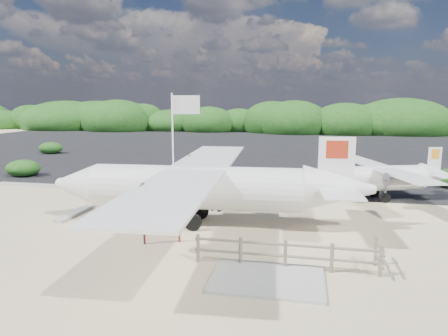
# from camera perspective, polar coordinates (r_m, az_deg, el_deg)

# --- Properties ---
(ground) EXTENTS (160.00, 160.00, 0.00)m
(ground) POSITION_cam_1_polar(r_m,az_deg,el_deg) (19.69, -8.39, -6.91)
(ground) COLOR beige
(asphalt_apron) EXTENTS (90.00, 50.00, 0.04)m
(asphalt_apron) POSITION_cam_1_polar(r_m,az_deg,el_deg) (48.50, 3.67, 2.96)
(asphalt_apron) COLOR #B2B2B2
(asphalt_apron) RESTS_ON ground
(lagoon) EXTENTS (9.00, 7.00, 0.40)m
(lagoon) POSITION_cam_1_polar(r_m,az_deg,el_deg) (25.32, -26.77, -4.14)
(lagoon) COLOR #B2B2B2
(lagoon) RESTS_ON ground
(walkway_pad) EXTENTS (3.50, 2.50, 0.10)m
(walkway_pad) POSITION_cam_1_polar(r_m,az_deg,el_deg) (13.02, 6.17, -15.70)
(walkway_pad) COLOR #B2B2B2
(walkway_pad) RESTS_ON ground
(vegetation_band) EXTENTS (124.00, 8.00, 4.40)m
(vegetation_band) POSITION_cam_1_polar(r_m,az_deg,el_deg) (73.24, 6.34, 5.14)
(vegetation_band) COLOR #B2B2B2
(vegetation_band) RESTS_ON ground
(fence) EXTENTS (6.40, 2.00, 1.10)m
(fence) POSITION_cam_1_polar(r_m,az_deg,el_deg) (13.90, 8.69, -14.06)
(fence) COLOR #B2B2B2
(fence) RESTS_ON ground
(baggage_cart) EXTENTS (2.68, 1.85, 1.23)m
(baggage_cart) POSITION_cam_1_polar(r_m,az_deg,el_deg) (21.57, -12.79, -5.58)
(baggage_cart) COLOR #110CB7
(baggage_cart) RESTS_ON ground
(flagpole) EXTENTS (1.26, 0.78, 5.88)m
(flagpole) POSITION_cam_1_polar(r_m,az_deg,el_deg) (18.10, -7.07, -8.36)
(flagpole) COLOR white
(flagpole) RESTS_ON ground
(signboard) EXTENTS (1.49, 0.70, 1.27)m
(signboard) POSITION_cam_1_polar(r_m,az_deg,el_deg) (16.24, -8.82, -10.52)
(signboard) COLOR #5B241A
(signboard) RESTS_ON ground
(crew_a) EXTENTS (0.72, 0.59, 1.70)m
(crew_a) POSITION_cam_1_polar(r_m,az_deg,el_deg) (23.88, -1.01, -1.79)
(crew_a) COLOR #141A4D
(crew_a) RESTS_ON ground
(crew_b) EXTENTS (0.95, 0.82, 1.70)m
(crew_b) POSITION_cam_1_polar(r_m,az_deg,el_deg) (20.37, -1.33, -3.77)
(crew_b) COLOR #141A4D
(crew_b) RESTS_ON ground
(crew_c) EXTENTS (0.95, 0.67, 1.49)m
(crew_c) POSITION_cam_1_polar(r_m,az_deg,el_deg) (20.96, 4.58, -3.71)
(crew_c) COLOR #141A4D
(crew_c) RESTS_ON ground
(aircraft_large) EXTENTS (18.31, 18.31, 5.17)m
(aircraft_large) POSITION_cam_1_polar(r_m,az_deg,el_deg) (46.62, 21.12, 2.07)
(aircraft_large) COLOR #B2B2B2
(aircraft_large) RESTS_ON ground
(aircraft_small) EXTENTS (9.88, 9.88, 2.84)m
(aircraft_small) POSITION_cam_1_polar(r_m,az_deg,el_deg) (58.91, -7.67, 4.06)
(aircraft_small) COLOR #B2B2B2
(aircraft_small) RESTS_ON ground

